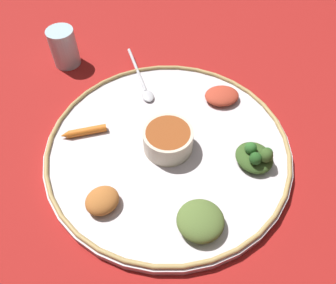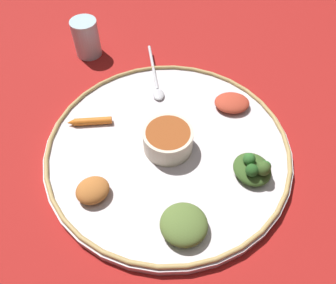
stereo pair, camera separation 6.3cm
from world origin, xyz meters
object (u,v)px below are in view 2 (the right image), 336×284
at_px(greens_pile, 254,168).
at_px(drinking_glass, 87,40).
at_px(center_bowl, 168,139).
at_px(carrot_near_spoon, 90,121).
at_px(spoon, 156,80).

relative_size(greens_pile, drinking_glass, 0.83).
xyz_separation_m(center_bowl, drinking_glass, (0.35, 0.02, -0.00)).
bearing_deg(drinking_glass, greens_pile, -166.42).
height_order(carrot_near_spoon, drinking_glass, drinking_glass).
xyz_separation_m(center_bowl, carrot_near_spoon, (0.13, 0.10, -0.02)).
bearing_deg(center_bowl, greens_pile, -141.89).
height_order(center_bowl, spoon, center_bowl).
xyz_separation_m(spoon, greens_pile, (-0.29, -0.03, 0.01)).
bearing_deg(greens_pile, spoon, 6.34).
bearing_deg(drinking_glass, center_bowl, -177.24).
bearing_deg(carrot_near_spoon, center_bowl, -140.43).
distance_m(carrot_near_spoon, drinking_glass, 0.24).
bearing_deg(greens_pile, carrot_near_spoon, 38.85).
height_order(center_bowl, greens_pile, same).
xyz_separation_m(spoon, carrot_near_spoon, (-0.04, 0.17, 0.00)).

